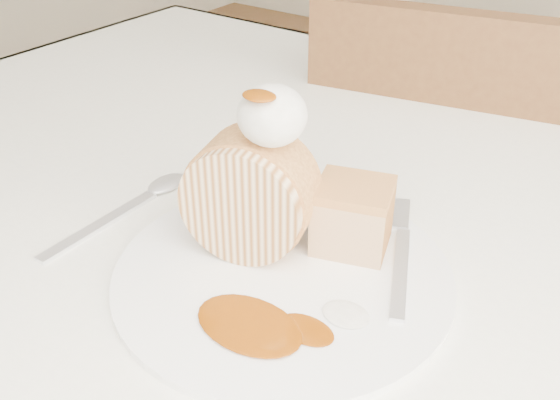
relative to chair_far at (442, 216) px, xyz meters
The scene contains 10 objects.
table 0.44m from the chair_far, 82.63° to the right, with size 1.40×0.90×0.75m.
chair_far is the anchor object (origin of this frame).
plate 0.61m from the chair_far, 84.44° to the right, with size 0.29×0.29×0.01m, color white.
roulade_slice 0.62m from the chair_far, 88.92° to the right, with size 0.11×0.11×0.06m, color beige.
cake_chunk 0.57m from the chair_far, 80.39° to the right, with size 0.06×0.06×0.05m, color tan.
whipped_cream 0.66m from the chair_far, 86.67° to the right, with size 0.06×0.06×0.05m, color white.
caramel_drizzle 0.69m from the chair_far, 86.82° to the right, with size 0.03×0.02×0.01m, color #763304.
caramel_pool 0.68m from the chair_far, 83.33° to the right, with size 0.09×0.06×0.00m, color #763304, non-canonical shape.
fork 0.58m from the chair_far, 74.52° to the right, with size 0.02×0.17×0.00m, color silver.
spoon 0.66m from the chair_far, 102.83° to the right, with size 0.03×0.17×0.00m, color silver.
Camera 1 is at (0.24, -0.29, 1.09)m, focal length 40.00 mm.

